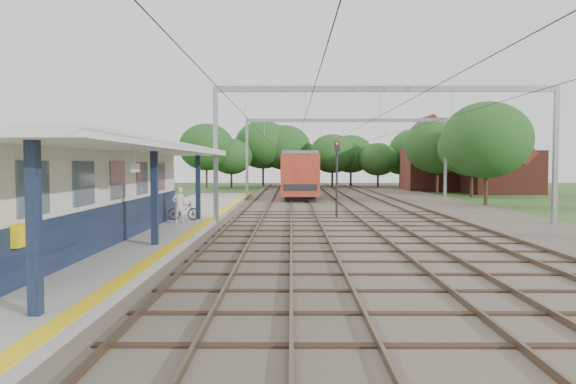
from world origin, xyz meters
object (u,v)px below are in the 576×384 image
object	(u,v)px
bicycle	(184,211)
person	(179,205)
train	(297,172)
signal_post	(337,170)

from	to	relation	value
bicycle	person	bearing A→B (deg)	-175.99
person	train	world-z (taller)	train
bicycle	signal_post	bearing A→B (deg)	-61.10
bicycle	train	distance (m)	35.93
train	signal_post	distance (m)	31.38
person	bicycle	xyz separation A→B (m)	(-0.07, 1.49, -0.39)
person	train	xyz separation A→B (m)	(5.93, 36.88, 1.06)
person	bicycle	size ratio (longest dim) A/B	1.09
train	person	bearing A→B (deg)	-99.14
train	signal_post	bearing A→B (deg)	-86.62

